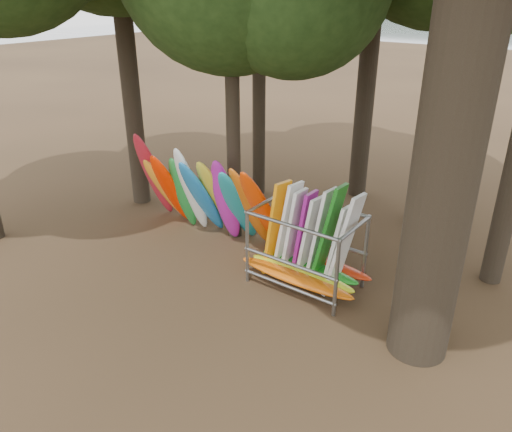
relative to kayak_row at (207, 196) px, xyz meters
The scene contains 3 objects.
ground 3.12m from the kayak_row, 41.69° to the right, with size 120.00×120.00×0.00m, color #47331E.
kayak_row is the anchor object (origin of this frame).
storage_rack 3.79m from the kayak_row, ahead, with size 3.22×1.57×2.82m.
Camera 1 is at (7.08, -8.13, 6.94)m, focal length 35.00 mm.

